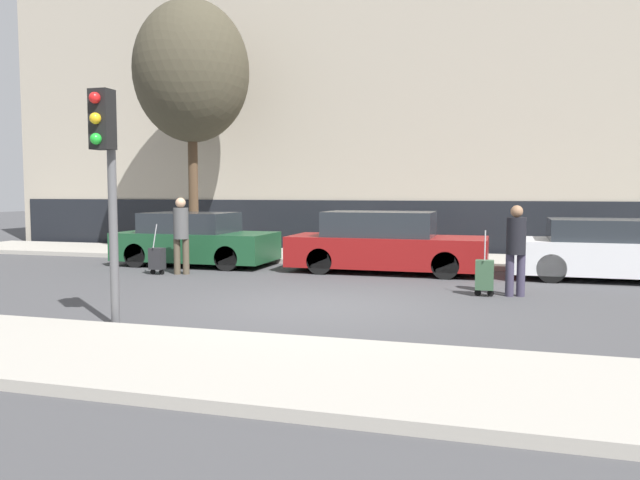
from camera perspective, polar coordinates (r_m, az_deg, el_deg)
ground_plane at (r=10.28m, az=0.06°, el=-6.12°), size 80.00×80.00×0.00m
sidewalk_near at (r=6.84m, az=-8.93°, el=-11.14°), size 28.00×2.50×0.12m
sidewalk_far at (r=17.04m, az=6.67°, el=-1.70°), size 28.00×3.00×0.12m
building_facade at (r=20.95m, az=8.59°, el=13.95°), size 28.00×3.20×10.72m
parked_car_0 at (r=16.19m, az=-11.38°, el=-0.04°), size 3.96×1.80×1.34m
parked_car_1 at (r=14.56m, az=5.96°, el=-0.37°), size 4.53×1.71×1.42m
parked_car_2 at (r=14.63m, az=25.29°, el=-0.93°), size 4.32×1.76×1.30m
pedestrian_left at (r=14.46m, az=-12.59°, el=0.83°), size 0.34×0.34×1.74m
trolley_left at (r=14.62m, az=-14.67°, el=-1.66°), size 0.34×0.29×1.14m
pedestrian_right at (r=11.70m, az=17.48°, el=-0.45°), size 0.34×0.34×1.64m
trolley_right at (r=11.61m, az=14.81°, el=-3.12°), size 0.34×0.29×1.19m
traffic_light at (r=8.98m, az=-18.96°, el=7.04°), size 0.28×0.47×3.25m
parked_bicycle at (r=17.02m, az=26.06°, el=-0.68°), size 1.77×0.06×0.96m
bare_tree_near_crossing at (r=18.90m, az=-11.67°, el=14.81°), size 3.32×3.32×7.23m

